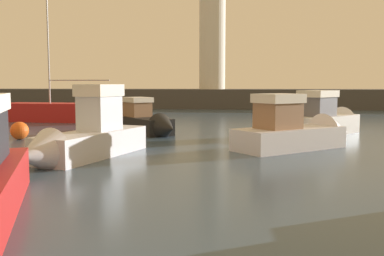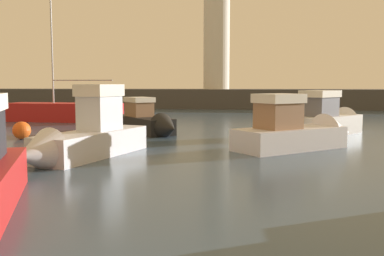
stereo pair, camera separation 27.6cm
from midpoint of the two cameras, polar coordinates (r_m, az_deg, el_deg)
ground_plane at (r=28.05m, az=-0.17°, el=-0.17°), size 220.00×220.00×0.00m
breakwater at (r=52.66m, az=3.12°, el=3.83°), size 72.48×5.92×2.26m
lighthouse at (r=53.10m, az=2.50°, el=13.00°), size 3.08×3.08×15.49m
motorboat_0 at (r=20.62m, az=13.93°, el=-0.47°), size 6.36×5.76×2.92m
motorboat_1 at (r=25.76m, az=-6.34°, el=0.73°), size 5.47×5.98×2.36m
motorboat_3 at (r=26.96m, az=17.20°, el=1.06°), size 5.50×6.02×2.85m
motorboat_4 at (r=17.48m, az=-14.43°, el=-1.22°), size 3.48×7.04×3.15m
sailboat_moored at (r=35.35m, az=-16.85°, el=2.00°), size 8.95×2.88×11.18m
mooring_buoy at (r=24.62m, az=-21.77°, el=-0.32°), size 0.93×0.93×0.93m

